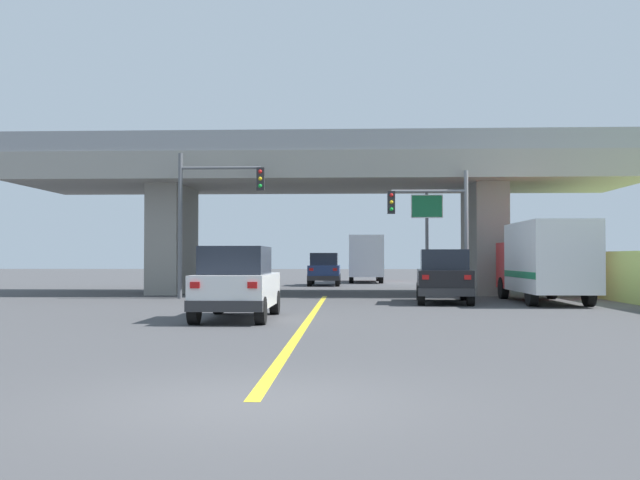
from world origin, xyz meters
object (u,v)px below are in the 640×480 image
object	(u,v)px
box_truck	(545,261)
sedan_oncoming	(324,269)
suv_lead	(237,283)
suv_crossing	(444,276)
highway_sign	(427,220)
semi_truck_distant	(366,258)
traffic_signal_nearside	(439,219)
traffic_signal_farside	(208,205)

from	to	relation	value
box_truck	sedan_oncoming	bearing A→B (deg)	117.07
suv_lead	box_truck	world-z (taller)	box_truck
suv_crossing	box_truck	distance (m)	3.91
highway_sign	semi_truck_distant	xyz separation A→B (m)	(-2.34, 19.34, -1.69)
sedan_oncoming	traffic_signal_nearside	size ratio (longest dim) A/B	0.86
highway_sign	traffic_signal_nearside	bearing A→B (deg)	-75.12
sedan_oncoming	suv_crossing	bearing A→B (deg)	-73.82
traffic_signal_farside	highway_sign	world-z (taller)	traffic_signal_farside
suv_crossing	semi_truck_distant	distance (m)	24.02
suv_crossing	sedan_oncoming	size ratio (longest dim) A/B	1.00
suv_crossing	traffic_signal_farside	world-z (taller)	traffic_signal_farside
highway_sign	traffic_signal_farside	bearing A→B (deg)	-168.29
sedan_oncoming	traffic_signal_nearside	bearing A→B (deg)	-69.86
box_truck	traffic_signal_nearside	bearing A→B (deg)	140.44
traffic_signal_nearside	traffic_signal_farside	size ratio (longest dim) A/B	0.88
sedan_oncoming	traffic_signal_nearside	world-z (taller)	traffic_signal_nearside
suv_lead	traffic_signal_nearside	xyz separation A→B (m)	(6.87, 11.00, 2.36)
suv_lead	highway_sign	size ratio (longest dim) A/B	0.99
box_truck	suv_crossing	bearing A→B (deg)	-177.45
traffic_signal_nearside	traffic_signal_farside	xyz separation A→B (m)	(-9.74, -0.60, 0.57)
suv_crossing	traffic_signal_nearside	world-z (taller)	traffic_signal_nearside
highway_sign	semi_truck_distant	size ratio (longest dim) A/B	0.62
box_truck	traffic_signal_nearside	distance (m)	5.07
suv_crossing	box_truck	bearing A→B (deg)	6.90
sedan_oncoming	highway_sign	bearing A→B (deg)	-69.35
sedan_oncoming	traffic_signal_farside	size ratio (longest dim) A/B	0.76
traffic_signal_nearside	semi_truck_distant	distance (m)	20.93
suv_crossing	semi_truck_distant	xyz separation A→B (m)	(-2.50, 23.88, 0.68)
suv_crossing	box_truck	xyz separation A→B (m)	(3.86, 0.17, 0.59)
suv_lead	traffic_signal_farside	world-z (taller)	traffic_signal_farside
highway_sign	semi_truck_distant	world-z (taller)	highway_sign
semi_truck_distant	traffic_signal_farside	bearing A→B (deg)	-108.31
sedan_oncoming	suv_lead	bearing A→B (deg)	-93.34
suv_crossing	semi_truck_distant	size ratio (longest dim) A/B	0.63
suv_lead	highway_sign	world-z (taller)	highway_sign
semi_truck_distant	sedan_oncoming	bearing A→B (deg)	-113.96
traffic_signal_nearside	highway_sign	bearing A→B (deg)	104.88
box_truck	sedan_oncoming	size ratio (longest dim) A/B	1.53
suv_crossing	suv_lead	bearing A→B (deg)	-126.20
traffic_signal_farside	highway_sign	distance (m)	9.60
sedan_oncoming	box_truck	bearing A→B (deg)	-62.93
traffic_signal_nearside	traffic_signal_farside	distance (m)	9.78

